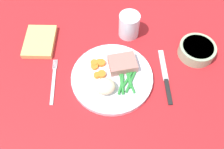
% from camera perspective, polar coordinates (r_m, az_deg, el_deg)
% --- Properties ---
extents(dining_table, '(1.20, 0.90, 0.02)m').
position_cam_1_polar(dining_table, '(0.83, 0.90, 0.86)').
color(dining_table, red).
rests_on(dining_table, ground).
extents(dinner_plate, '(0.26, 0.26, 0.02)m').
position_cam_1_polar(dinner_plate, '(0.79, -0.00, -0.70)').
color(dinner_plate, white).
rests_on(dinner_plate, dining_table).
extents(meat_portion, '(0.10, 0.08, 0.03)m').
position_cam_1_polar(meat_portion, '(0.80, 2.38, 2.73)').
color(meat_portion, '#B2756B').
rests_on(meat_portion, dinner_plate).
extents(mashed_potatoes, '(0.06, 0.06, 0.04)m').
position_cam_1_polar(mashed_potatoes, '(0.74, -1.64, -2.71)').
color(mashed_potatoes, beige).
rests_on(mashed_potatoes, dinner_plate).
extents(carrot_slices, '(0.05, 0.07, 0.01)m').
position_cam_1_polar(carrot_slices, '(0.80, -3.10, 1.60)').
color(carrot_slices, orange).
rests_on(carrot_slices, dinner_plate).
extents(green_beans, '(0.07, 0.10, 0.01)m').
position_cam_1_polar(green_beans, '(0.77, 3.28, -1.37)').
color(green_beans, '#2D8C38').
rests_on(green_beans, dinner_plate).
extents(fork, '(0.01, 0.17, 0.00)m').
position_cam_1_polar(fork, '(0.81, -13.20, -1.54)').
color(fork, silver).
rests_on(fork, dining_table).
extents(knife, '(0.02, 0.20, 0.01)m').
position_cam_1_polar(knife, '(0.82, 12.11, -0.62)').
color(knife, black).
rests_on(knife, dining_table).
extents(water_glass, '(0.07, 0.07, 0.09)m').
position_cam_1_polar(water_glass, '(0.89, 3.89, 10.90)').
color(water_glass, silver).
rests_on(water_glass, dining_table).
extents(salad_bowl, '(0.12, 0.12, 0.04)m').
position_cam_1_polar(salad_bowl, '(0.88, 18.82, 5.38)').
color(salad_bowl, '#99B28C').
rests_on(salad_bowl, dining_table).
extents(napkin, '(0.11, 0.14, 0.02)m').
position_cam_1_polar(napkin, '(0.91, -16.17, 7.28)').
color(napkin, '#DBBC6B').
rests_on(napkin, dining_table).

